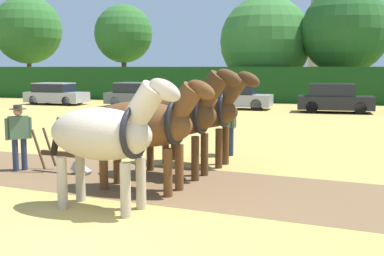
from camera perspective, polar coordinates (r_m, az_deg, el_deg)
ground_plane at (r=7.30m, az=-14.44°, el=-13.20°), size 240.00×240.00×0.00m
plowed_furrow_strip at (r=12.79m, az=-19.09°, el=-4.53°), size 24.90×6.08×0.01m
hedgerow at (r=35.12m, az=10.55°, el=5.06°), size 65.52×1.43×2.56m
tree_far_left at (r=49.53m, az=-18.89°, el=10.93°), size 6.45×6.45×9.30m
tree_left at (r=43.10m, az=-8.12°, el=10.97°), size 5.04×5.04×7.94m
tree_center_left at (r=40.19m, az=8.70°, el=10.08°), size 7.38×7.38×8.28m
tree_center at (r=38.70m, az=17.69°, el=10.91°), size 6.59×6.59×8.55m
church_spire at (r=67.98m, az=14.91°, el=13.45°), size 3.00×3.00×19.48m
draft_horse_lead_left at (r=8.54m, az=-10.17°, el=-0.68°), size 2.71×1.20×2.42m
draft_horse_lead_right at (r=9.79m, az=-5.55°, el=0.44°), size 2.90×1.23×2.36m
draft_horse_trail_left at (r=11.07m, az=-1.90°, el=1.65°), size 2.92×1.27×2.57m
draft_horse_trail_right at (r=12.41m, az=0.94°, el=2.05°), size 2.99×1.20×2.50m
plow at (r=11.92m, az=-14.54°, el=-3.68°), size 1.55×0.50×1.13m
farmer_at_plow at (r=12.43m, az=-19.84°, el=-0.54°), size 0.45×0.50×1.62m
farmer_beside_team at (r=13.82m, az=4.52°, el=0.65°), size 0.42×0.57×1.63m
parked_car_far_left at (r=34.12m, az=-15.85°, el=3.89°), size 4.20×1.97×1.47m
parked_car_left at (r=31.20m, az=-6.23°, el=3.91°), size 4.59×2.18×1.55m
parked_car_center_left at (r=29.34m, az=5.35°, el=3.69°), size 4.08×1.83×1.53m
parked_car_center at (r=28.08m, az=16.51°, el=3.34°), size 4.12×1.91×1.61m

